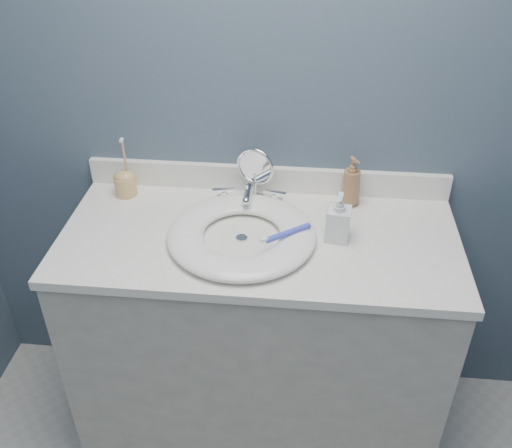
# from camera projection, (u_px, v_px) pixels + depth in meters

# --- Properties ---
(back_wall) EXTENTS (2.20, 0.02, 2.40)m
(back_wall) POSITION_uv_depth(u_px,v_px,m) (268.00, 101.00, 1.79)
(back_wall) COLOR #445966
(back_wall) RESTS_ON ground
(vanity_cabinet) EXTENTS (1.20, 0.55, 0.85)m
(vanity_cabinet) POSITION_uv_depth(u_px,v_px,m) (259.00, 339.00, 2.00)
(vanity_cabinet) COLOR beige
(vanity_cabinet) RESTS_ON ground
(countertop) EXTENTS (1.22, 0.57, 0.03)m
(countertop) POSITION_uv_depth(u_px,v_px,m) (259.00, 239.00, 1.75)
(countertop) COLOR white
(countertop) RESTS_ON vanity_cabinet
(backsplash) EXTENTS (1.22, 0.02, 0.09)m
(backsplash) POSITION_uv_depth(u_px,v_px,m) (267.00, 179.00, 1.93)
(backsplash) COLOR white
(backsplash) RESTS_ON countertop
(basin) EXTENTS (0.45, 0.45, 0.04)m
(basin) POSITION_uv_depth(u_px,v_px,m) (242.00, 234.00, 1.71)
(basin) COLOR white
(basin) RESTS_ON countertop
(drain) EXTENTS (0.04, 0.04, 0.01)m
(drain) POSITION_uv_depth(u_px,v_px,m) (242.00, 238.00, 1.72)
(drain) COLOR silver
(drain) RESTS_ON countertop
(faucet) EXTENTS (0.25, 0.13, 0.07)m
(faucet) POSITION_uv_depth(u_px,v_px,m) (249.00, 197.00, 1.87)
(faucet) COLOR silver
(faucet) RESTS_ON countertop
(makeup_mirror) EXTENTS (0.13, 0.07, 0.19)m
(makeup_mirror) POSITION_uv_depth(u_px,v_px,m) (255.00, 172.00, 1.85)
(makeup_mirror) COLOR silver
(makeup_mirror) RESTS_ON countertop
(soap_bottle_amber) EXTENTS (0.09, 0.09, 0.17)m
(soap_bottle_amber) POSITION_uv_depth(u_px,v_px,m) (351.00, 181.00, 1.84)
(soap_bottle_amber) COLOR #936742
(soap_bottle_amber) RESTS_ON countertop
(soap_bottle_clear) EXTENTS (0.08, 0.08, 0.15)m
(soap_bottle_clear) POSITION_uv_depth(u_px,v_px,m) (339.00, 217.00, 1.69)
(soap_bottle_clear) COLOR silver
(soap_bottle_clear) RESTS_ON countertop
(toothbrush_holder) EXTENTS (0.07, 0.07, 0.21)m
(toothbrush_holder) POSITION_uv_depth(u_px,v_px,m) (125.00, 182.00, 1.91)
(toothbrush_holder) COLOR tan
(toothbrush_holder) RESTS_ON countertop
(toothbrush_lying) EXTENTS (0.15, 0.11, 0.02)m
(toothbrush_lying) POSITION_uv_depth(u_px,v_px,m) (286.00, 234.00, 1.67)
(toothbrush_lying) COLOR blue
(toothbrush_lying) RESTS_ON basin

